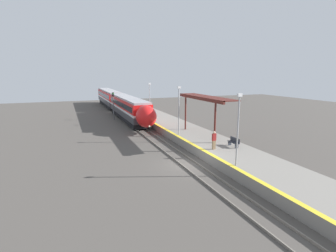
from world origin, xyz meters
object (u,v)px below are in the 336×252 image
person_waiting (214,140)px  lamppost_mid (179,108)px  train (118,102)px  railway_signal (113,103)px  lamppost_near (238,125)px  lamppost_far (150,99)px  platform_bench (234,142)px

person_waiting → lamppost_mid: size_ratio=0.31×
lamppost_mid → train: bearing=95.2°
person_waiting → railway_signal: 24.77m
lamppost_near → lamppost_far: (0.00, 22.16, 0.00)m
train → railway_signal: size_ratio=8.89×
platform_bench → lamppost_far: 18.13m
platform_bench → railway_signal: bearing=107.1°
lamppost_near → person_waiting: bearing=81.2°
lamppost_mid → railway_signal: bearing=104.2°
train → platform_bench: bearing=-80.5°
railway_signal → lamppost_far: size_ratio=0.85×
platform_bench → lamppost_near: bearing=-123.5°
lamppost_far → lamppost_near: bearing=-90.0°
lamppost_far → platform_bench: bearing=-80.5°
platform_bench → lamppost_near: size_ratio=0.27×
train → platform_bench: train is taller
person_waiting → lamppost_near: lamppost_near is taller
platform_bench → person_waiting: (-2.29, -0.06, 0.44)m
railway_signal → lamppost_near: 29.00m
person_waiting → railway_signal: bearing=101.9°
lamppost_near → railway_signal: bearing=98.8°
person_waiting → lamppost_near: (-0.68, -4.42, 2.27)m
train → lamppost_near: bearing=-86.4°
platform_bench → railway_signal: railway_signal is taller
train → person_waiting: 31.52m
train → lamppost_mid: 24.88m
lamppost_mid → person_waiting: bearing=-84.1°
person_waiting → lamppost_mid: bearing=95.9°
train → railway_signal: 7.51m
train → person_waiting: size_ratio=24.01×
train → railway_signal: (-2.18, -7.16, 0.59)m
lamppost_far → person_waiting: bearing=-87.8°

